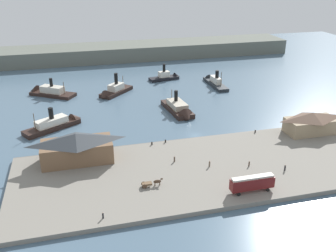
{
  "coord_description": "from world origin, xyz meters",
  "views": [
    {
      "loc": [
        -35.86,
        -104.46,
        52.17
      ],
      "look_at": [
        -7.67,
        5.25,
        2.0
      ],
      "focal_mm": 40.12,
      "sensor_mm": 36.0,
      "label": 1
    }
  ],
  "objects_px": {
    "pedestrian_near_west_shed": "(174,159)",
    "mooring_post_east": "(255,131)",
    "street_tram": "(252,183)",
    "ferry_approaching_west": "(167,77)",
    "pedestrian_near_cart": "(209,164)",
    "ferry_mid_harbor": "(113,91)",
    "ferry_shed_central_terminal": "(77,147)",
    "ferry_approaching_east": "(214,81)",
    "ferry_moored_west": "(180,110)",
    "mooring_post_center_west": "(152,143)",
    "ferry_departing_north": "(47,92)",
    "pedestrian_near_east_shed": "(249,164)",
    "ferry_moored_east": "(58,123)",
    "horse_cart": "(151,183)",
    "pedestrian_standing_center": "(103,216)",
    "mooring_post_center_east": "(165,141)",
    "ferry_shed_west_terminal": "(312,122)",
    "pedestrian_walking_east": "(285,168)"
  },
  "relations": [
    {
      "from": "pedestrian_near_west_shed",
      "to": "mooring_post_east",
      "type": "bearing_deg",
      "value": 21.47
    },
    {
      "from": "street_tram",
      "to": "ferry_approaching_west",
      "type": "height_order",
      "value": "ferry_approaching_west"
    },
    {
      "from": "ferry_approaching_west",
      "to": "street_tram",
      "type": "bearing_deg",
      "value": -92.49
    },
    {
      "from": "pedestrian_near_cart",
      "to": "ferry_mid_harbor",
      "type": "bearing_deg",
      "value": 104.37
    },
    {
      "from": "ferry_shed_central_terminal",
      "to": "ferry_approaching_east",
      "type": "xyz_separation_m",
      "value": [
        62.94,
        60.56,
        -4.08
      ]
    },
    {
      "from": "mooring_post_east",
      "to": "ferry_moored_west",
      "type": "relative_size",
      "value": 0.04
    },
    {
      "from": "ferry_approaching_east",
      "to": "ferry_moored_west",
      "type": "height_order",
      "value": "ferry_approaching_east"
    },
    {
      "from": "pedestrian_near_west_shed",
      "to": "mooring_post_center_west",
      "type": "bearing_deg",
      "value": 108.43
    },
    {
      "from": "ferry_approaching_east",
      "to": "ferry_departing_north",
      "type": "height_order",
      "value": "ferry_approaching_east"
    },
    {
      "from": "pedestrian_near_east_shed",
      "to": "ferry_moored_east",
      "type": "height_order",
      "value": "ferry_moored_east"
    },
    {
      "from": "horse_cart",
      "to": "ferry_moored_west",
      "type": "height_order",
      "value": "ferry_moored_west"
    },
    {
      "from": "pedestrian_standing_center",
      "to": "mooring_post_center_west",
      "type": "bearing_deg",
      "value": 61.05
    },
    {
      "from": "ferry_mid_harbor",
      "to": "mooring_post_center_east",
      "type": "bearing_deg",
      "value": -79.38
    },
    {
      "from": "ferry_shed_west_terminal",
      "to": "horse_cart",
      "type": "bearing_deg",
      "value": -162.15
    },
    {
      "from": "pedestrian_near_east_shed",
      "to": "pedestrian_near_cart",
      "type": "bearing_deg",
      "value": 167.15
    },
    {
      "from": "street_tram",
      "to": "ferry_approaching_west",
      "type": "xyz_separation_m",
      "value": [
        4.3,
        98.84,
        -2.31
      ]
    },
    {
      "from": "street_tram",
      "to": "ferry_moored_west",
      "type": "bearing_deg",
      "value": 92.12
    },
    {
      "from": "ferry_moored_west",
      "to": "pedestrian_near_east_shed",
      "type": "bearing_deg",
      "value": -81.18
    },
    {
      "from": "mooring_post_center_west",
      "to": "ferry_approaching_west",
      "type": "height_order",
      "value": "ferry_approaching_west"
    },
    {
      "from": "ferry_shed_west_terminal",
      "to": "pedestrian_near_west_shed",
      "type": "relative_size",
      "value": 9.88
    },
    {
      "from": "ferry_departing_north",
      "to": "ferry_approaching_west",
      "type": "height_order",
      "value": "ferry_approaching_west"
    },
    {
      "from": "pedestrian_standing_center",
      "to": "mooring_post_center_west",
      "type": "relative_size",
      "value": 1.68
    },
    {
      "from": "ferry_departing_north",
      "to": "ferry_moored_west",
      "type": "bearing_deg",
      "value": -35.19
    },
    {
      "from": "ferry_approaching_west",
      "to": "pedestrian_near_cart",
      "type": "bearing_deg",
      "value": -96.69
    },
    {
      "from": "pedestrian_standing_center",
      "to": "ferry_moored_west",
      "type": "distance_m",
      "value": 66.05
    },
    {
      "from": "ferry_shed_west_terminal",
      "to": "pedestrian_near_east_shed",
      "type": "bearing_deg",
      "value": -152.35
    },
    {
      "from": "ferry_approaching_east",
      "to": "ferry_approaching_west",
      "type": "distance_m",
      "value": 22.51
    },
    {
      "from": "pedestrian_near_west_shed",
      "to": "pedestrian_standing_center",
      "type": "bearing_deg",
      "value": -136.77
    },
    {
      "from": "mooring_post_center_east",
      "to": "ferry_moored_west",
      "type": "height_order",
      "value": "ferry_moored_west"
    },
    {
      "from": "ferry_approaching_west",
      "to": "ferry_departing_north",
      "type": "bearing_deg",
      "value": -170.32
    },
    {
      "from": "pedestrian_near_east_shed",
      "to": "mooring_post_center_east",
      "type": "xyz_separation_m",
      "value": [
        -18.43,
        19.51,
        -0.25
      ]
    },
    {
      "from": "ferry_shed_central_terminal",
      "to": "pedestrian_near_cart",
      "type": "xyz_separation_m",
      "value": [
        34.18,
        -12.19,
        -3.35
      ]
    },
    {
      "from": "horse_cart",
      "to": "pedestrian_standing_center",
      "type": "distance_m",
      "value": 16.0
    },
    {
      "from": "pedestrian_near_west_shed",
      "to": "ferry_shed_central_terminal",
      "type": "bearing_deg",
      "value": 164.4
    },
    {
      "from": "ferry_moored_west",
      "to": "ferry_moored_east",
      "type": "xyz_separation_m",
      "value": [
        -43.66,
        -1.85,
        0.08
      ]
    },
    {
      "from": "ferry_shed_central_terminal",
      "to": "ferry_mid_harbor",
      "type": "relative_size",
      "value": 1.17
    },
    {
      "from": "pedestrian_near_west_shed",
      "to": "ferry_mid_harbor",
      "type": "bearing_deg",
      "value": 98.25
    },
    {
      "from": "ferry_shed_central_terminal",
      "to": "ferry_departing_north",
      "type": "relative_size",
      "value": 0.93
    },
    {
      "from": "ferry_shed_central_terminal",
      "to": "pedestrian_near_west_shed",
      "type": "relative_size",
      "value": 11.66
    },
    {
      "from": "street_tram",
      "to": "pedestrian_near_cart",
      "type": "distance_m",
      "value": 14.9
    },
    {
      "from": "pedestrian_walking_east",
      "to": "mooring_post_center_east",
      "type": "bearing_deg",
      "value": 137.93
    },
    {
      "from": "pedestrian_walking_east",
      "to": "street_tram",
      "type": "bearing_deg",
      "value": -152.3
    },
    {
      "from": "pedestrian_near_west_shed",
      "to": "mooring_post_center_east",
      "type": "height_order",
      "value": "pedestrian_near_west_shed"
    },
    {
      "from": "street_tram",
      "to": "mooring_post_center_east",
      "type": "xyz_separation_m",
      "value": [
        -13.65,
        30.79,
        -1.96
      ]
    },
    {
      "from": "pedestrian_near_east_shed",
      "to": "ferry_moored_east",
      "type": "xyz_separation_m",
      "value": [
        -50.5,
        42.24,
        -0.42
      ]
    },
    {
      "from": "pedestrian_walking_east",
      "to": "mooring_post_east",
      "type": "relative_size",
      "value": 1.9
    },
    {
      "from": "ferry_shed_central_terminal",
      "to": "pedestrian_near_west_shed",
      "type": "distance_m",
      "value": 26.96
    },
    {
      "from": "pedestrian_standing_center",
      "to": "pedestrian_near_east_shed",
      "type": "distance_m",
      "value": 42.36
    },
    {
      "from": "ferry_shed_west_terminal",
      "to": "pedestrian_standing_center",
      "type": "distance_m",
      "value": 74.51
    },
    {
      "from": "mooring_post_east",
      "to": "mooring_post_center_west",
      "type": "relative_size",
      "value": 1.0
    }
  ]
}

